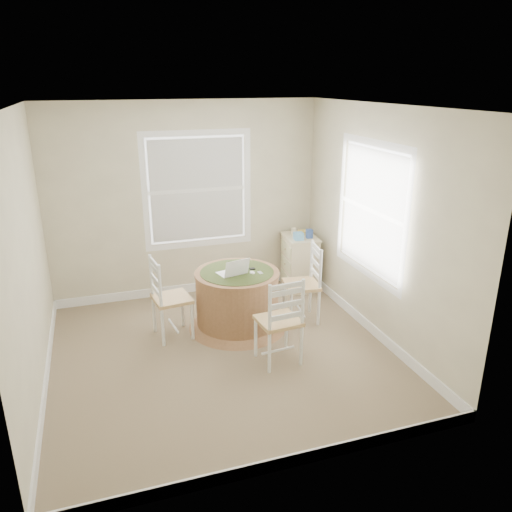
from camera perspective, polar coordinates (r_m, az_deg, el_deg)
name	(u,v)px	position (r m, az deg, el deg)	size (l,w,h in m)	color
room	(232,235)	(5.21, -2.78, 2.41)	(3.64, 3.64, 2.64)	#8E7D5A
round_table	(237,297)	(5.95, -2.15, -4.71)	(1.18, 1.18, 0.71)	#926341
chair_left	(172,298)	(5.79, -9.60, -4.77)	(0.42, 0.40, 0.95)	white
chair_near	(279,320)	(5.22, 2.59, -7.35)	(0.42, 0.40, 0.95)	white
chair_right	(301,284)	(6.11, 5.21, -3.23)	(0.42, 0.40, 0.95)	white
laptop	(233,272)	(5.75, -2.66, -1.81)	(0.37, 0.34, 0.22)	white
mouse	(252,273)	(5.78, -0.42, -1.91)	(0.06, 0.09, 0.03)	white
phone	(260,273)	(5.79, 0.48, -1.97)	(0.04, 0.09, 0.02)	#B7BABF
keys	(252,269)	(5.89, -0.42, -1.51)	(0.06, 0.05, 0.03)	black
corner_chest	(299,262)	(7.09, 4.98, -0.70)	(0.48, 0.62, 0.77)	beige
tissue_box	(299,236)	(6.80, 4.88, 2.27)	(0.12, 0.12, 0.10)	#5EA5D7
box_yellow	(304,232)	(7.04, 5.46, 2.70)	(0.15, 0.10, 0.06)	#DDB94E
box_blue	(309,234)	(6.89, 6.11, 2.55)	(0.08, 0.08, 0.12)	#314D95
cup_cream	(294,231)	(7.04, 4.34, 2.86)	(0.07, 0.07, 0.09)	beige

